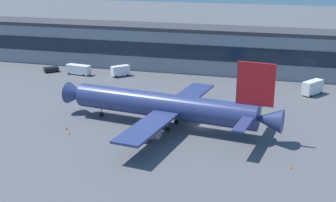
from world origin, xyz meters
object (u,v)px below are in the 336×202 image
at_px(stair_truck, 120,70).
at_px(fuel_truck, 78,69).
at_px(traffic_cone_3, 291,167).
at_px(traffic_cone_0, 140,138).
at_px(catering_truck, 312,87).
at_px(traffic_cone_2, 66,128).
at_px(traffic_cone_1, 69,133).
at_px(pushback_tractor, 51,69).
at_px(airliner, 167,106).

xyz_separation_m(stair_truck, fuel_truck, (-14.52, -1.70, -0.10)).
distance_m(fuel_truck, traffic_cone_3, 89.45).
bearing_deg(traffic_cone_0, traffic_cone_3, -10.27).
xyz_separation_m(catering_truck, traffic_cone_2, (-55.08, -44.36, -1.93)).
bearing_deg(stair_truck, fuel_truck, -173.32).
bearing_deg(traffic_cone_2, catering_truck, 38.85).
distance_m(stair_truck, traffic_cone_3, 79.60).
bearing_deg(catering_truck, traffic_cone_0, -129.05).
bearing_deg(traffic_cone_1, fuel_truck, 114.43).
relative_size(pushback_tractor, fuel_truck, 0.60).
xyz_separation_m(airliner, traffic_cone_1, (-19.75, -10.68, -4.82)).
bearing_deg(traffic_cone_2, stair_truck, 97.20).
bearing_deg(traffic_cone_3, pushback_tractor, 145.95).
relative_size(stair_truck, fuel_truck, 0.69).
distance_m(pushback_tractor, traffic_cone_1, 60.94).
relative_size(catering_truck, traffic_cone_3, 13.10).
xyz_separation_m(catering_truck, traffic_cone_3, (-4.80, -51.13, -2.01)).
bearing_deg(traffic_cone_0, traffic_cone_2, 176.94).
distance_m(airliner, catering_truck, 49.32).
xyz_separation_m(stair_truck, traffic_cone_3, (56.51, -56.04, -1.70)).
xyz_separation_m(airliner, traffic_cone_3, (28.47, -14.82, -4.82)).
bearing_deg(traffic_cone_3, traffic_cone_0, 169.73).
bearing_deg(traffic_cone_3, catering_truck, 84.64).
bearing_deg(fuel_truck, airliner, -42.88).
bearing_deg(pushback_tractor, traffic_cone_0, -44.85).
bearing_deg(airliner, stair_truck, 124.22).
distance_m(stair_truck, traffic_cone_1, 52.59).
xyz_separation_m(stair_truck, pushback_tractor, (-25.07, -0.91, -0.93)).
bearing_deg(stair_truck, traffic_cone_2, -82.80).
relative_size(airliner, traffic_cone_3, 95.45).
relative_size(airliner, pushback_tractor, 10.30).
bearing_deg(stair_truck, traffic_cone_1, -80.93).
bearing_deg(traffic_cone_1, catering_truck, 41.55).
distance_m(airliner, traffic_cone_0, 10.79).
distance_m(catering_truck, traffic_cone_0, 58.41).
distance_m(airliner, fuel_truck, 58.17).
bearing_deg(fuel_truck, traffic_cone_0, -51.19).
xyz_separation_m(traffic_cone_0, traffic_cone_3, (31.98, -5.80, -0.08)).
bearing_deg(stair_truck, airliner, -55.78).
xyz_separation_m(fuel_truck, traffic_cone_0, (39.05, -48.55, -1.52)).
height_order(airliner, stair_truck, airliner).
relative_size(traffic_cone_0, traffic_cone_1, 1.23).
xyz_separation_m(catering_truck, stair_truck, (-61.30, 4.91, -0.31)).
relative_size(fuel_truck, traffic_cone_2, 11.89).
height_order(stair_truck, fuel_truck, stair_truck).
height_order(traffic_cone_0, traffic_cone_1, traffic_cone_0).
distance_m(fuel_truck, traffic_cone_1, 55.16).
bearing_deg(traffic_cone_3, stair_truck, 135.24).
distance_m(traffic_cone_0, traffic_cone_3, 32.50).
bearing_deg(traffic_cone_1, stair_truck, 99.07).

